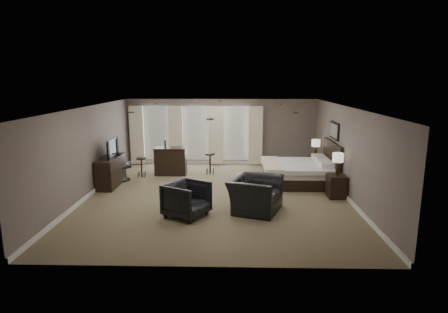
{
  "coord_description": "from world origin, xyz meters",
  "views": [
    {
      "loc": [
        0.47,
        -10.54,
        3.39
      ],
      "look_at": [
        0.2,
        0.4,
        1.1
      ],
      "focal_mm": 30.0,
      "sensor_mm": 36.0,
      "label": 1
    }
  ],
  "objects_px": {
    "bar_stool_right": "(210,164)",
    "bar_stool_left": "(142,167)",
    "nightstand_far": "(315,165)",
    "armchair_far": "(187,198)",
    "lamp_near": "(338,164)",
    "dresser": "(111,171)",
    "lamp_far": "(316,148)",
    "desk_chair": "(122,166)",
    "bar_counter": "(171,161)",
    "bed": "(298,163)",
    "nightstand_near": "(336,186)",
    "tv": "(110,155)",
    "armchair_near": "(255,189)"
  },
  "relations": [
    {
      "from": "tv",
      "to": "nightstand_far",
      "type": "bearing_deg",
      "value": -75.09
    },
    {
      "from": "nightstand_near",
      "to": "lamp_near",
      "type": "height_order",
      "value": "lamp_near"
    },
    {
      "from": "tv",
      "to": "armchair_near",
      "type": "distance_m",
      "value": 5.04
    },
    {
      "from": "tv",
      "to": "armchair_far",
      "type": "distance_m",
      "value": 3.91
    },
    {
      "from": "nightstand_far",
      "to": "armchair_far",
      "type": "xyz_separation_m",
      "value": [
        -4.15,
        -4.55,
        0.19
      ]
    },
    {
      "from": "bar_stool_left",
      "to": "lamp_far",
      "type": "bearing_deg",
      "value": 7.36
    },
    {
      "from": "bed",
      "to": "lamp_far",
      "type": "bearing_deg",
      "value": 58.46
    },
    {
      "from": "nightstand_near",
      "to": "desk_chair",
      "type": "xyz_separation_m",
      "value": [
        -6.75,
        1.64,
        0.17
      ]
    },
    {
      "from": "lamp_far",
      "to": "bar_stool_left",
      "type": "relative_size",
      "value": 0.91
    },
    {
      "from": "lamp_near",
      "to": "dresser",
      "type": "relative_size",
      "value": 0.4
    },
    {
      "from": "nightstand_far",
      "to": "lamp_far",
      "type": "xyz_separation_m",
      "value": [
        0.0,
        0.0,
        0.61
      ]
    },
    {
      "from": "lamp_near",
      "to": "dresser",
      "type": "bearing_deg",
      "value": 171.32
    },
    {
      "from": "bar_stool_right",
      "to": "bar_stool_left",
      "type": "bearing_deg",
      "value": -167.98
    },
    {
      "from": "armchair_far",
      "to": "bar_counter",
      "type": "bearing_deg",
      "value": 44.19
    },
    {
      "from": "lamp_far",
      "to": "desk_chair",
      "type": "height_order",
      "value": "lamp_far"
    },
    {
      "from": "nightstand_near",
      "to": "tv",
      "type": "distance_m",
      "value": 7.03
    },
    {
      "from": "lamp_near",
      "to": "bar_counter",
      "type": "relative_size",
      "value": 0.57
    },
    {
      "from": "tv",
      "to": "bar_stool_right",
      "type": "distance_m",
      "value": 3.51
    },
    {
      "from": "bar_stool_left",
      "to": "desk_chair",
      "type": "distance_m",
      "value": 0.74
    },
    {
      "from": "bed",
      "to": "nightstand_near",
      "type": "height_order",
      "value": "bed"
    },
    {
      "from": "nightstand_near",
      "to": "armchair_far",
      "type": "bearing_deg",
      "value": -158.29
    },
    {
      "from": "bed",
      "to": "bar_counter",
      "type": "relative_size",
      "value": 1.92
    },
    {
      "from": "armchair_far",
      "to": "bar_counter",
      "type": "relative_size",
      "value": 0.84
    },
    {
      "from": "tv",
      "to": "desk_chair",
      "type": "distance_m",
      "value": 0.79
    },
    {
      "from": "nightstand_far",
      "to": "desk_chair",
      "type": "relative_size",
      "value": 0.59
    },
    {
      "from": "armchair_far",
      "to": "bar_stool_right",
      "type": "xyz_separation_m",
      "value": [
        0.32,
        4.26,
        -0.1
      ]
    },
    {
      "from": "armchair_near",
      "to": "bar_stool_left",
      "type": "xyz_separation_m",
      "value": [
        -3.77,
        3.29,
        -0.24
      ]
    },
    {
      "from": "tv",
      "to": "lamp_far",
      "type": "bearing_deg",
      "value": -75.09
    },
    {
      "from": "lamp_near",
      "to": "desk_chair",
      "type": "height_order",
      "value": "lamp_near"
    },
    {
      "from": "lamp_far",
      "to": "tv",
      "type": "xyz_separation_m",
      "value": [
        -6.92,
        -1.84,
        0.09
      ]
    },
    {
      "from": "armchair_near",
      "to": "bar_counter",
      "type": "bearing_deg",
      "value": 57.95
    },
    {
      "from": "bar_stool_left",
      "to": "desk_chair",
      "type": "relative_size",
      "value": 0.7
    },
    {
      "from": "nightstand_near",
      "to": "nightstand_far",
      "type": "bearing_deg",
      "value": 90.0
    },
    {
      "from": "tv",
      "to": "bar_stool_right",
      "type": "height_order",
      "value": "tv"
    },
    {
      "from": "bar_stool_left",
      "to": "desk_chair",
      "type": "height_order",
      "value": "desk_chair"
    },
    {
      "from": "bed",
      "to": "tv",
      "type": "height_order",
      "value": "bed"
    },
    {
      "from": "nightstand_near",
      "to": "dresser",
      "type": "xyz_separation_m",
      "value": [
        -6.92,
        1.06,
        0.13
      ]
    },
    {
      "from": "bed",
      "to": "nightstand_far",
      "type": "relative_size",
      "value": 3.71
    },
    {
      "from": "bar_stool_right",
      "to": "dresser",
      "type": "bearing_deg",
      "value": -153.43
    },
    {
      "from": "armchair_near",
      "to": "bar_stool_left",
      "type": "relative_size",
      "value": 1.95
    },
    {
      "from": "nightstand_far",
      "to": "bar_stool_left",
      "type": "distance_m",
      "value": 6.24
    },
    {
      "from": "lamp_far",
      "to": "armchair_far",
      "type": "height_order",
      "value": "lamp_far"
    },
    {
      "from": "dresser",
      "to": "bar_stool_right",
      "type": "xyz_separation_m",
      "value": [
        3.09,
        1.55,
        -0.08
      ]
    },
    {
      "from": "nightstand_near",
      "to": "bar_counter",
      "type": "relative_size",
      "value": 0.58
    },
    {
      "from": "dresser",
      "to": "armchair_far",
      "type": "relative_size",
      "value": 1.66
    },
    {
      "from": "tv",
      "to": "bar_counter",
      "type": "bearing_deg",
      "value": -50.11
    },
    {
      "from": "lamp_far",
      "to": "bar_stool_right",
      "type": "xyz_separation_m",
      "value": [
        -3.83,
        -0.3,
        -0.53
      ]
    },
    {
      "from": "desk_chair",
      "to": "bar_stool_right",
      "type": "bearing_deg",
      "value": -127.65
    },
    {
      "from": "dresser",
      "to": "tv",
      "type": "bearing_deg",
      "value": 0.0
    },
    {
      "from": "dresser",
      "to": "tv",
      "type": "height_order",
      "value": "tv"
    }
  ]
}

